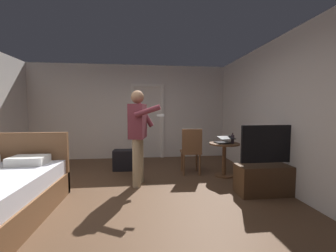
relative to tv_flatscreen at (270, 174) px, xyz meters
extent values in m
plane|color=brown|center=(-2.45, -0.05, -0.33)|extent=(6.54, 6.54, 0.00)
cube|color=silver|center=(-2.45, 2.98, 1.01)|extent=(5.74, 0.12, 2.66)
cube|color=silver|center=(0.36, -0.05, 1.01)|extent=(0.12, 6.18, 2.66)
cube|color=white|center=(-2.38, 2.90, 0.70)|extent=(0.08, 0.08, 2.05)
cube|color=white|center=(-1.53, 2.90, 0.70)|extent=(0.08, 0.08, 2.05)
cube|color=white|center=(-1.96, 2.90, 1.76)|extent=(0.93, 0.08, 0.08)
cube|color=brown|center=(-4.15, 0.40, 0.18)|extent=(1.69, 0.08, 1.02)
cube|color=white|center=(-3.78, 0.14, 0.30)|extent=(0.50, 0.34, 0.12)
cube|color=#4C331E|center=(0.00, 0.00, -0.09)|extent=(1.11, 0.40, 0.48)
cube|color=black|center=(0.00, -0.02, 0.51)|extent=(1.05, 0.05, 0.61)
cube|color=#555961|center=(0.00, 0.01, 0.51)|extent=(0.99, 0.01, 0.55)
cylinder|color=brown|center=(-0.40, 0.99, 0.01)|extent=(0.08, 0.08, 0.67)
cylinder|color=brown|center=(-0.40, 0.99, -0.31)|extent=(0.37, 0.37, 0.03)
cylinder|color=brown|center=(-0.40, 0.99, 0.36)|extent=(0.62, 0.62, 0.03)
cube|color=black|center=(-0.43, 0.99, 0.39)|extent=(0.35, 0.27, 0.02)
cube|color=black|center=(-0.41, 0.87, 0.50)|extent=(0.35, 0.25, 0.05)
cube|color=navy|center=(-0.42, 0.87, 0.50)|extent=(0.31, 0.21, 0.04)
cylinder|color=#352932|center=(-0.26, 0.91, 0.46)|extent=(0.06, 0.06, 0.18)
cylinder|color=#352932|center=(-0.26, 0.91, 0.57)|extent=(0.03, 0.03, 0.04)
cylinder|color=brown|center=(-0.88, 1.42, -0.10)|extent=(0.04, 0.04, 0.45)
cylinder|color=brown|center=(-1.22, 1.44, -0.10)|extent=(0.04, 0.04, 0.45)
cylinder|color=brown|center=(-0.90, 1.08, -0.10)|extent=(0.04, 0.04, 0.45)
cylinder|color=brown|center=(-1.24, 1.10, -0.10)|extent=(0.04, 0.04, 0.45)
cube|color=brown|center=(-1.06, 1.26, 0.14)|extent=(0.44, 0.44, 0.04)
cube|color=brown|center=(-1.07, 1.09, 0.41)|extent=(0.42, 0.06, 0.50)
cylinder|color=tan|center=(-2.15, 0.81, 0.11)|extent=(0.15, 0.15, 0.87)
cylinder|color=tan|center=(-2.20, 0.56, 0.11)|extent=(0.15, 0.15, 0.87)
cube|color=brown|center=(-2.17, 0.69, 0.85)|extent=(0.34, 0.50, 0.62)
sphere|color=#936B4C|center=(-2.17, 0.69, 1.29)|extent=(0.24, 0.24, 0.24)
cylinder|color=brown|center=(-2.04, 0.92, 0.97)|extent=(0.35, 0.15, 0.50)
cylinder|color=brown|center=(-2.00, 0.39, 1.04)|extent=(0.46, 0.17, 0.23)
cube|color=white|center=(-1.78, 0.33, 0.96)|extent=(0.12, 0.06, 0.04)
cube|color=black|center=(-2.50, 1.70, -0.10)|extent=(0.55, 0.34, 0.46)
camera|label=1|loc=(-2.06, -3.15, 1.04)|focal=22.35mm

